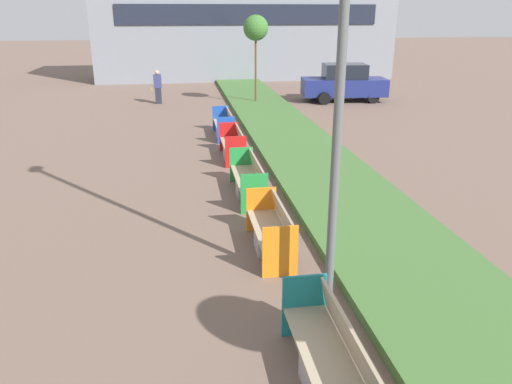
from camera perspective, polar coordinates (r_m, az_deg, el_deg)
The scene contains 10 objects.
planter_grass_strip at distance 11.03m, azimuth 12.50°, elevation -3.12°, with size 2.80×120.00×0.18m.
building_backdrop at distance 35.73m, azimuth -1.40°, elevation 19.04°, with size 19.58×5.46×7.57m.
bench_teal_frame at distance 6.34m, azimuth 8.38°, elevation -18.76°, with size 0.65×2.25×0.94m.
bench_orange_frame at distance 9.47m, azimuth 1.79°, elevation -4.74°, with size 0.65×2.01×0.94m.
bench_green_frame at distance 12.30m, azimuth -0.82°, elevation 1.22°, with size 0.65×2.35×0.94m.
bench_red_frame at distance 15.53m, azimuth -2.60°, elevation 5.15°, with size 0.65×1.98×0.94m.
bench_blue_frame at distance 18.38m, azimuth -3.63°, elevation 7.47°, with size 0.65×2.15×0.94m.
sapling_tree_far at distance 24.70m, azimuth -0.03°, elevation 18.17°, with size 1.19×1.19×4.20m.
pedestrian_walking at distance 25.63m, azimuth -11.18°, elevation 11.71°, with size 0.53×0.24×1.63m.
parked_car_distant at distance 26.29m, azimuth 10.02°, elevation 12.17°, with size 4.37×2.23×1.86m.
Camera 1 is at (-0.68, 2.58, 4.31)m, focal length 35.00 mm.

